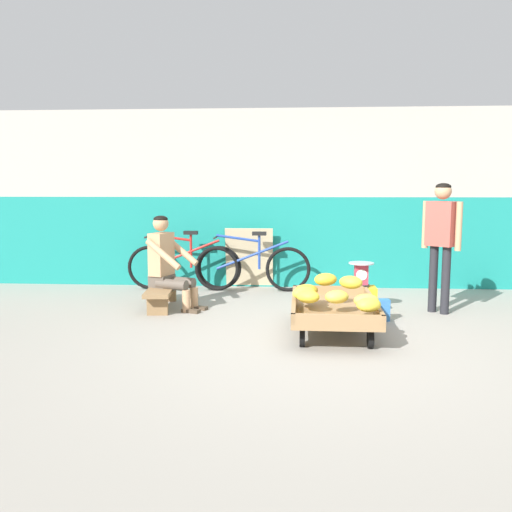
% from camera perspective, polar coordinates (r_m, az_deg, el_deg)
% --- Properties ---
extents(ground_plane, '(80.00, 80.00, 0.00)m').
position_cam_1_polar(ground_plane, '(5.17, 6.38, -9.46)').
color(ground_plane, gray).
extents(back_wall, '(16.00, 0.30, 2.61)m').
position_cam_1_polar(back_wall, '(8.15, 5.50, 6.00)').
color(back_wall, '#19847A').
rests_on(back_wall, ground).
extents(banana_cart, '(0.86, 1.45, 0.36)m').
position_cam_1_polar(banana_cart, '(5.60, 8.12, -5.64)').
color(banana_cart, '#99754C').
rests_on(banana_cart, ground).
extents(banana_pile, '(0.86, 0.90, 0.25)m').
position_cam_1_polar(banana_pile, '(5.37, 8.06, -3.85)').
color(banana_pile, gold).
rests_on(banana_pile, banana_cart).
extents(low_bench, '(0.40, 1.12, 0.27)m').
position_cam_1_polar(low_bench, '(6.80, -9.83, -3.73)').
color(low_bench, olive).
rests_on(low_bench, ground).
extents(vendor_seated, '(0.73, 0.61, 1.14)m').
position_cam_1_polar(vendor_seated, '(6.70, -9.28, -0.70)').
color(vendor_seated, tan).
rests_on(vendor_seated, ground).
extents(plastic_crate, '(0.36, 0.28, 0.30)m').
position_cam_1_polar(plastic_crate, '(6.64, 10.93, -4.46)').
color(plastic_crate, gold).
rests_on(plastic_crate, ground).
extents(weighing_scale, '(0.30, 0.30, 0.29)m').
position_cam_1_polar(weighing_scale, '(6.58, 11.00, -1.88)').
color(weighing_scale, '#28282D').
rests_on(weighing_scale, plastic_crate).
extents(bicycle_near_left, '(1.66, 0.48, 0.86)m').
position_cam_1_polar(bicycle_near_left, '(7.94, -7.57, -0.99)').
color(bicycle_near_left, black).
rests_on(bicycle_near_left, ground).
extents(bicycle_far_left, '(1.66, 0.48, 0.86)m').
position_cam_1_polar(bicycle_far_left, '(7.74, -0.43, -1.14)').
color(bicycle_far_left, black).
rests_on(bicycle_far_left, ground).
extents(sign_board, '(0.70, 0.19, 0.89)m').
position_cam_1_polar(sign_board, '(8.02, -0.71, -0.19)').
color(sign_board, '#C6B289').
rests_on(sign_board, ground).
extents(customer_adult, '(0.38, 0.37, 1.53)m').
position_cam_1_polar(customer_adult, '(6.69, 18.92, 2.31)').
color(customer_adult, '#232328').
rests_on(customer_adult, ground).
extents(shopping_bag, '(0.18, 0.12, 0.24)m').
position_cam_1_polar(shopping_bag, '(6.25, 13.04, -5.54)').
color(shopping_bag, '#3370B7').
rests_on(shopping_bag, ground).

